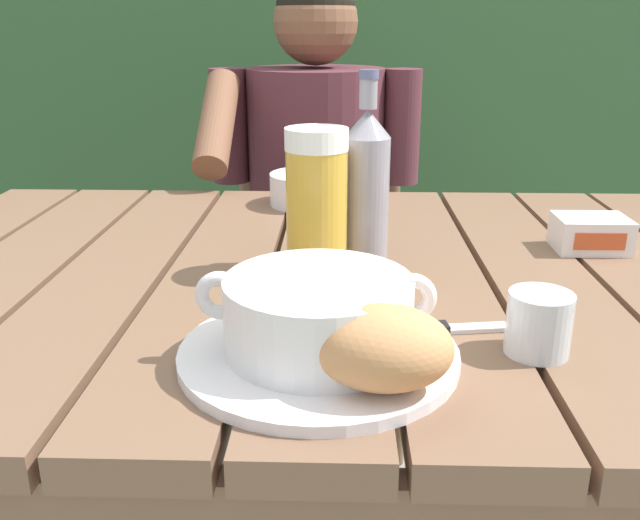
# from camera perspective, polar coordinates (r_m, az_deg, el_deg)

# --- Properties ---
(dining_table) EXTENTS (1.29, 0.88, 0.77)m
(dining_table) POSITION_cam_1_polar(r_m,az_deg,el_deg) (0.97, 0.40, -5.99)
(dining_table) COLOR brown
(dining_table) RESTS_ON ground_plane
(chair_near_diner) EXTENTS (0.46, 0.43, 0.97)m
(chair_near_diner) POSITION_cam_1_polar(r_m,az_deg,el_deg) (1.86, -0.16, 0.48)
(chair_near_diner) COLOR brown
(chair_near_diner) RESTS_ON ground_plane
(person_eating) EXTENTS (0.48, 0.47, 1.20)m
(person_eating) POSITION_cam_1_polar(r_m,az_deg,el_deg) (1.60, -0.51, 5.65)
(person_eating) COLOR #542830
(person_eating) RESTS_ON ground_plane
(serving_plate) EXTENTS (0.28, 0.28, 0.01)m
(serving_plate) POSITION_cam_1_polar(r_m,az_deg,el_deg) (0.68, -0.39, -7.87)
(serving_plate) COLOR white
(serving_plate) RESTS_ON dining_table
(soup_bowl) EXTENTS (0.24, 0.19, 0.08)m
(soup_bowl) POSITION_cam_1_polar(r_m,az_deg,el_deg) (0.66, -0.40, -4.43)
(soup_bowl) COLOR white
(soup_bowl) RESTS_ON serving_plate
(bread_roll) EXTENTS (0.13, 0.11, 0.08)m
(bread_roll) POSITION_cam_1_polar(r_m,az_deg,el_deg) (0.60, 5.25, -7.31)
(bread_roll) COLOR tan
(bread_roll) RESTS_ON serving_plate
(beer_glass) EXTENTS (0.08, 0.08, 0.19)m
(beer_glass) POSITION_cam_1_polar(r_m,az_deg,el_deg) (0.89, -0.29, 4.91)
(beer_glass) COLOR gold
(beer_glass) RESTS_ON dining_table
(beer_bottle) EXTENTS (0.06, 0.06, 0.26)m
(beer_bottle) POSITION_cam_1_polar(r_m,az_deg,el_deg) (0.93, 3.92, 6.36)
(beer_bottle) COLOR gray
(beer_bottle) RESTS_ON dining_table
(water_glass_small) EXTENTS (0.07, 0.07, 0.06)m
(water_glass_small) POSITION_cam_1_polar(r_m,az_deg,el_deg) (0.72, 17.94, -5.10)
(water_glass_small) COLOR silver
(water_glass_small) RESTS_ON dining_table
(butter_tub) EXTENTS (0.10, 0.08, 0.05)m
(butter_tub) POSITION_cam_1_polar(r_m,az_deg,el_deg) (1.07, 21.82, 2.09)
(butter_tub) COLOR white
(butter_tub) RESTS_ON dining_table
(table_knife) EXTENTS (0.15, 0.04, 0.01)m
(table_knife) POSITION_cam_1_polar(r_m,az_deg,el_deg) (0.75, 10.51, -5.69)
(table_knife) COLOR silver
(table_knife) RESTS_ON dining_table
(diner_bowl) EXTENTS (0.14, 0.14, 0.06)m
(diner_bowl) POSITION_cam_1_polar(r_m,az_deg,el_deg) (1.25, -1.00, 6.00)
(diner_bowl) COLOR white
(diner_bowl) RESTS_ON dining_table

